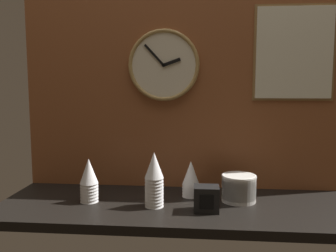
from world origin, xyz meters
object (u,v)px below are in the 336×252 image
Objects in this scene: cup_stack_left at (89,180)px; wall_clock at (164,65)px; cup_stack_center_right at (191,179)px; cup_stack_center at (154,179)px; bowl_stack_right at (239,187)px; napkin_dispenser at (206,199)px; menu_board at (294,53)px.

wall_clock is at bearing 38.67° from cup_stack_left.
cup_stack_center is at bearing -135.43° from cup_stack_center_right.
cup_stack_center_right is at bearing 167.19° from bowl_stack_right.
cup_stack_center_right is at bearing 44.57° from cup_stack_center.
bowl_stack_right is 20.35cm from napkin_dispenser.
wall_clock reaches higher than napkin_dispenser.
wall_clock is at bearing 87.44° from cup_stack_center.
cup_stack_center is at bearing 170.85° from napkin_dispenser.
bowl_stack_right is at bearing 15.34° from cup_stack_center.
menu_board reaches higher than bowl_stack_right.
menu_board reaches higher than napkin_dispenser.
bowl_stack_right is at bearing 5.50° from cup_stack_left.
cup_stack_center_right is 22.57cm from bowl_stack_right.
menu_board is (62.98, 0.89, 5.64)cm from wall_clock.
wall_clock is at bearing -179.19° from menu_board.
cup_stack_center is 21.99cm from cup_stack_center_right.
bowl_stack_right is (37.38, 10.25, -5.65)cm from cup_stack_center.
cup_stack_center is 1.54× the size of bowl_stack_right.
bowl_stack_right is at bearing -144.00° from menu_board.
cup_stack_left is at bearing -164.58° from menu_board.
cup_stack_left is (-30.14, 3.75, -2.11)cm from cup_stack_center.
cup_stack_center_right is 0.86× the size of cup_stack_left.
wall_clock is (-14.17, 13.67, 53.73)cm from cup_stack_center_right.
cup_stack_center_right is 0.37× the size of menu_board.
cup_stack_left is 66.02cm from wall_clock.
cup_stack_left is at bearing 172.90° from cup_stack_center.
cup_stack_center_right is at bearing -43.97° from wall_clock.
cup_stack_left reaches higher than bowl_stack_right.
cup_stack_left reaches higher than napkin_dispenser.
cup_stack_center is at bearing -92.56° from wall_clock.
cup_stack_center is 57.96cm from wall_clock.
wall_clock reaches higher than cup_stack_left.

